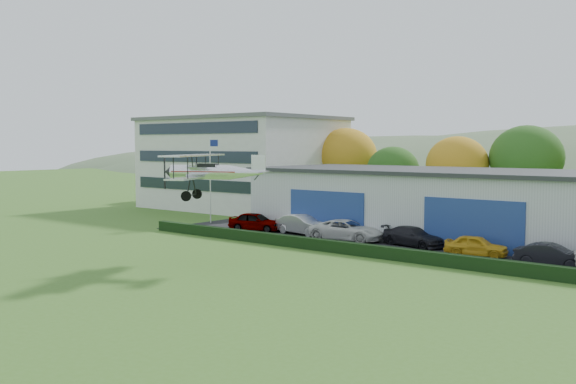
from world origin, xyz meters
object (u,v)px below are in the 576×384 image
Objects in this scene: hangar at (504,206)px; car_5 at (552,255)px; flagpole at (211,172)px; car_2 at (347,230)px; biplane at (209,171)px; car_3 at (414,236)px; office_block at (242,162)px; car_0 at (255,222)px; car_4 at (476,246)px; car_1 at (303,225)px.

car_5 is (5.75, -8.14, -1.92)m from hangar.
car_2 is at bearing -3.90° from flagpole.
biplane is (14.00, -13.89, 0.89)m from flagpole.
hangar reaches higher than car_2.
car_3 is (20.71, -0.35, -4.04)m from flagpole.
biplane is (-1.53, -12.83, 4.84)m from car_2.
office_block is 41.85m from car_5.
car_0 reaches higher than car_4.
car_0 is (14.71, -14.34, -4.39)m from office_block.
car_1 reaches higher than car_0.
office_block is 4.98× the size of car_5.
flagpole is 16.06m from car_2.
car_5 is (15.10, -1.10, -0.09)m from car_2.
car_2 is at bearing -30.73° from office_block.
hangar is at bearing -61.48° from car_2.
hangar is 10.20× the size of car_4.
car_4 is at bearing 21.73° from biplane.
car_2 is 0.77× the size of biplane.
hangar is 7.77m from car_4.
car_2 is 1.40× the size of car_4.
car_0 is at bearing -158.19° from hangar.
biplane is (-11.76, -12.39, 4.94)m from car_4.
car_2 is (15.53, -1.06, -3.96)m from flagpole.
car_4 is at bearing -3.33° from flagpole.
office_block reaches higher than car_3.
car_1 is 19.63m from car_5.
office_block is at bearing 64.49° from car_5.
hangar is 15.44m from car_1.
biplane is (7.41, -12.55, 4.85)m from car_0.
biplane is at bearing -165.00° from car_0.
hangar is at bearing 31.09° from car_5.
hangar reaches higher than car_1.
hangar is 10.14m from car_5.
car_0 is 19.18m from car_4.
office_block is 4.19× the size of car_1.
car_4 is at bearing -100.90° from car_2.
car_0 is at bearing 106.62° from car_1.
office_block is (-33.00, 7.02, 2.56)m from hangar.
flagpole reaches higher than hangar.
car_1 is at bearing -96.78° from car_0.
flagpole is (8.12, -13.00, -0.43)m from office_block.
car_4 is 0.96× the size of car_5.
flagpole is at bearing 94.47° from car_1.
biplane is at bearing -159.61° from car_1.
car_3 reaches higher than car_4.
car_1 is 0.88× the size of car_2.
biplane is at bearing 121.05° from car_5.
car_2 is at bearing -143.04° from hangar.
car_5 is at bearing -89.87° from car_3.
car_1 reaches higher than car_2.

